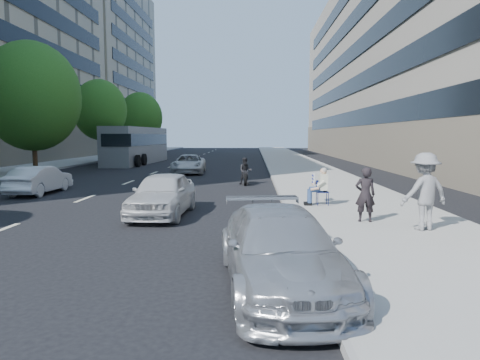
{
  "coord_description": "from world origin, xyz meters",
  "views": [
    {
      "loc": [
        0.35,
        -9.02,
        2.56
      ],
      "look_at": [
        0.01,
        1.75,
        1.44
      ],
      "focal_mm": 32.0,
      "sensor_mm": 36.0,
      "label": 1
    }
  ],
  "objects_px": {
    "white_sedan_mid": "(40,180)",
    "white_sedan_far": "(189,164)",
    "pedestrian_woman": "(365,195)",
    "bus": "(137,146)",
    "motorcycle": "(245,172)",
    "white_sedan_near": "(163,194)",
    "jogger": "(425,192)",
    "seated_protester": "(319,184)",
    "parked_sedan": "(280,250)"
  },
  "relations": [
    {
      "from": "white_sedan_near",
      "to": "white_sedan_mid",
      "type": "xyz_separation_m",
      "value": [
        -6.52,
        4.95,
        -0.08
      ]
    },
    {
      "from": "white_sedan_mid",
      "to": "bus",
      "type": "distance_m",
      "value": 20.59
    },
    {
      "from": "seated_protester",
      "to": "bus",
      "type": "bearing_deg",
      "value": 118.21
    },
    {
      "from": "white_sedan_mid",
      "to": "white_sedan_far",
      "type": "height_order",
      "value": "white_sedan_far"
    },
    {
      "from": "jogger",
      "to": "pedestrian_woman",
      "type": "xyz_separation_m",
      "value": [
        -1.23,
        1.01,
        -0.22
      ]
    },
    {
      "from": "bus",
      "to": "white_sedan_near",
      "type": "bearing_deg",
      "value": -70.45
    },
    {
      "from": "white_sedan_mid",
      "to": "white_sedan_far",
      "type": "xyz_separation_m",
      "value": [
        5.03,
        10.45,
        0.02
      ]
    },
    {
      "from": "bus",
      "to": "white_sedan_far",
      "type": "bearing_deg",
      "value": -55.49
    },
    {
      "from": "pedestrian_woman",
      "to": "parked_sedan",
      "type": "bearing_deg",
      "value": 65.96
    },
    {
      "from": "pedestrian_woman",
      "to": "white_sedan_near",
      "type": "bearing_deg",
      "value": -10.01
    },
    {
      "from": "motorcycle",
      "to": "white_sedan_far",
      "type": "bearing_deg",
      "value": 118.76
    },
    {
      "from": "pedestrian_woman",
      "to": "white_sedan_mid",
      "type": "relative_size",
      "value": 0.41
    },
    {
      "from": "motorcycle",
      "to": "bus",
      "type": "height_order",
      "value": "bus"
    },
    {
      "from": "white_sedan_mid",
      "to": "pedestrian_woman",
      "type": "bearing_deg",
      "value": 154.02
    },
    {
      "from": "pedestrian_woman",
      "to": "bus",
      "type": "xyz_separation_m",
      "value": [
        -13.81,
        27.04,
        0.72
      ]
    },
    {
      "from": "parked_sedan",
      "to": "bus",
      "type": "height_order",
      "value": "bus"
    },
    {
      "from": "white_sedan_mid",
      "to": "jogger",
      "type": "bearing_deg",
      "value": 152.81
    },
    {
      "from": "jogger",
      "to": "bus",
      "type": "bearing_deg",
      "value": -78.15
    },
    {
      "from": "parked_sedan",
      "to": "white_sedan_far",
      "type": "xyz_separation_m",
      "value": [
        -4.86,
        21.89,
        -0.02
      ]
    },
    {
      "from": "parked_sedan",
      "to": "jogger",
      "type": "bearing_deg",
      "value": 37.87
    },
    {
      "from": "pedestrian_woman",
      "to": "parked_sedan",
      "type": "height_order",
      "value": "pedestrian_woman"
    },
    {
      "from": "seated_protester",
      "to": "jogger",
      "type": "xyz_separation_m",
      "value": [
        2.08,
        -3.88,
        0.27
      ]
    },
    {
      "from": "seated_protester",
      "to": "white_sedan_mid",
      "type": "relative_size",
      "value": 0.35
    },
    {
      "from": "parked_sedan",
      "to": "bus",
      "type": "xyz_separation_m",
      "value": [
        -11.14,
        31.97,
        0.98
      ]
    },
    {
      "from": "seated_protester",
      "to": "white_sedan_mid",
      "type": "xyz_separation_m",
      "value": [
        -11.72,
        3.65,
        -0.26
      ]
    },
    {
      "from": "jogger",
      "to": "white_sedan_mid",
      "type": "relative_size",
      "value": 0.53
    },
    {
      "from": "jogger",
      "to": "white_sedan_near",
      "type": "height_order",
      "value": "jogger"
    },
    {
      "from": "jogger",
      "to": "white_sedan_far",
      "type": "height_order",
      "value": "jogger"
    },
    {
      "from": "jogger",
      "to": "white_sedan_near",
      "type": "bearing_deg",
      "value": -35.86
    },
    {
      "from": "pedestrian_woman",
      "to": "motorcycle",
      "type": "xyz_separation_m",
      "value": [
        -3.55,
        10.4,
        -0.28
      ]
    },
    {
      "from": "white_sedan_mid",
      "to": "bus",
      "type": "xyz_separation_m",
      "value": [
        -1.25,
        20.53,
        1.02
      ]
    },
    {
      "from": "jogger",
      "to": "bus",
      "type": "height_order",
      "value": "bus"
    },
    {
      "from": "seated_protester",
      "to": "motorcycle",
      "type": "xyz_separation_m",
      "value": [
        -2.7,
        7.54,
        -0.24
      ]
    },
    {
      "from": "white_sedan_near",
      "to": "bus",
      "type": "relative_size",
      "value": 0.34
    },
    {
      "from": "jogger",
      "to": "pedestrian_woman",
      "type": "bearing_deg",
      "value": -55.8
    },
    {
      "from": "jogger",
      "to": "white_sedan_mid",
      "type": "xyz_separation_m",
      "value": [
        -13.8,
        7.52,
        -0.52
      ]
    },
    {
      "from": "white_sedan_near",
      "to": "white_sedan_mid",
      "type": "bearing_deg",
      "value": 145.08
    },
    {
      "from": "jogger",
      "to": "white_sedan_mid",
      "type": "distance_m",
      "value": 15.73
    },
    {
      "from": "seated_protester",
      "to": "white_sedan_near",
      "type": "bearing_deg",
      "value": -165.98
    },
    {
      "from": "motorcycle",
      "to": "pedestrian_woman",
      "type": "bearing_deg",
      "value": -73.66
    },
    {
      "from": "jogger",
      "to": "parked_sedan",
      "type": "xyz_separation_m",
      "value": [
        -3.91,
        -3.91,
        -0.49
      ]
    },
    {
      "from": "white_sedan_near",
      "to": "white_sedan_far",
      "type": "bearing_deg",
      "value": 97.78
    },
    {
      "from": "jogger",
      "to": "parked_sedan",
      "type": "distance_m",
      "value": 5.55
    },
    {
      "from": "seated_protester",
      "to": "parked_sedan",
      "type": "bearing_deg",
      "value": -103.23
    },
    {
      "from": "jogger",
      "to": "bus",
      "type": "xyz_separation_m",
      "value": [
        -15.05,
        28.05,
        0.49
      ]
    },
    {
      "from": "seated_protester",
      "to": "pedestrian_woman",
      "type": "xyz_separation_m",
      "value": [
        0.85,
        -2.86,
        0.04
      ]
    },
    {
      "from": "parked_sedan",
      "to": "motorcycle",
      "type": "relative_size",
      "value": 2.21
    },
    {
      "from": "pedestrian_woman",
      "to": "white_sedan_mid",
      "type": "distance_m",
      "value": 14.16
    },
    {
      "from": "parked_sedan",
      "to": "white_sedan_mid",
      "type": "relative_size",
      "value": 1.21
    },
    {
      "from": "white_sedan_far",
      "to": "jogger",
      "type": "bearing_deg",
      "value": -67.46
    }
  ]
}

